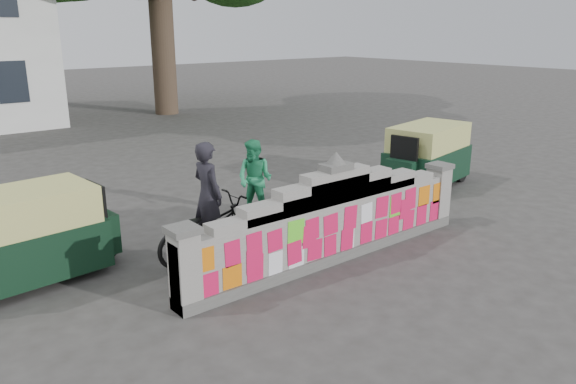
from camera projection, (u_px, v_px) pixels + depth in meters
The scene contains 7 objects.
ground at pixel (333, 259), 10.23m from camera, with size 100.00×100.00×0.00m, color #383533.
parapet_wall at pixel (335, 221), 10.01m from camera, with size 6.48×0.44×2.01m.
cyclist_bike at pixel (209, 228), 10.17m from camera, with size 0.75×2.15×1.13m, color black.
cyclist_rider at pixel (208, 208), 10.05m from camera, with size 0.70×0.46×1.92m, color black.
pedestrian at pixel (255, 179), 12.30m from camera, with size 0.84×0.66×1.73m, color #299963.
rickshaw_left at pixel (27, 235), 9.13m from camera, with size 2.89×1.51×1.57m.
rickshaw_right at pixel (426, 155), 14.71m from camera, with size 3.01×1.80×1.62m.
Camera 1 is at (-6.62, -6.81, 4.09)m, focal length 35.00 mm.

